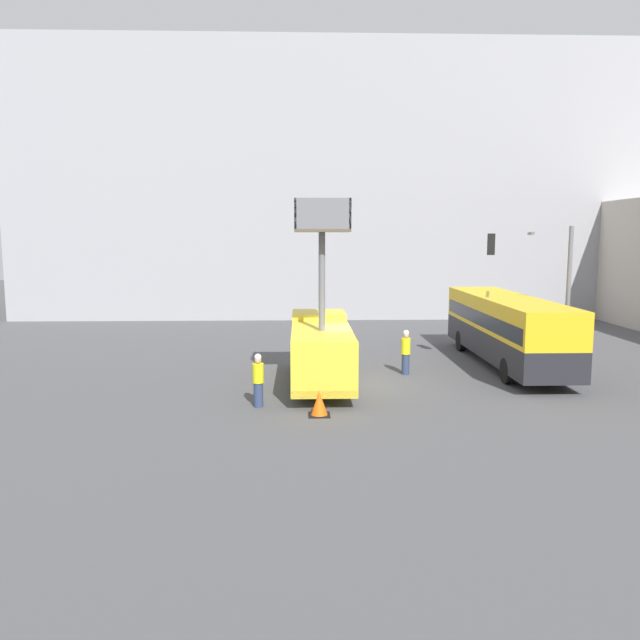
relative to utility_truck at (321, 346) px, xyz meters
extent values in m
plane|color=#4C4C4F|center=(1.38, -0.13, -1.52)|extent=(120.00, 120.00, 0.00)
cube|color=#9E9EA3|center=(1.38, 23.68, 7.87)|extent=(44.00, 10.00, 18.78)
cube|color=yellow|center=(0.00, 2.50, -0.05)|extent=(2.23, 2.20, 2.13)
cube|color=yellow|center=(0.00, -1.17, -0.17)|extent=(2.23, 5.14, 1.88)
cube|color=red|center=(0.00, -3.69, -0.96)|extent=(2.18, 0.10, 0.24)
cylinder|color=black|center=(-0.96, 2.50, -1.07)|extent=(0.30, 0.91, 0.91)
cylinder|color=black|center=(0.96, 2.50, -1.07)|extent=(0.30, 0.91, 0.91)
cylinder|color=black|center=(-0.96, -1.17, -1.07)|extent=(0.30, 0.91, 0.91)
cylinder|color=black|center=(0.96, -1.17, -1.07)|extent=(0.30, 0.91, 0.91)
cylinder|color=slate|center=(0.00, -1.17, 2.55)|extent=(0.24, 0.24, 3.57)
cube|color=brown|center=(0.00, -1.17, 4.39)|extent=(1.96, 1.87, 0.10)
cube|color=slate|center=(-0.94, -1.17, 4.96)|extent=(0.08, 1.87, 1.05)
cube|color=slate|center=(0.94, -1.17, 4.96)|extent=(0.08, 1.87, 1.05)
cube|color=slate|center=(0.00, -0.28, 4.96)|extent=(1.96, 0.08, 1.05)
cube|color=slate|center=(0.00, -2.06, 4.96)|extent=(1.96, 0.08, 1.05)
cube|color=#232328|center=(8.34, 3.41, -0.50)|extent=(2.43, 11.37, 1.18)
cube|color=yellow|center=(8.34, 3.41, 0.81)|extent=(2.43, 11.37, 1.44)
cube|color=black|center=(8.34, 3.41, 0.59)|extent=(2.45, 10.91, 0.63)
cylinder|color=black|center=(7.27, 6.93, -1.01)|extent=(0.30, 1.02, 1.02)
cylinder|color=black|center=(9.41, 6.93, -1.01)|extent=(0.30, 1.02, 1.02)
cylinder|color=black|center=(7.27, -0.12, -1.01)|extent=(0.30, 1.02, 1.02)
cylinder|color=black|center=(9.41, -0.12, -1.01)|extent=(0.30, 1.02, 1.02)
cylinder|color=slate|center=(10.29, 1.66, 1.54)|extent=(0.18, 0.18, 6.12)
cylinder|color=slate|center=(8.79, 2.13, 4.30)|extent=(1.05, 3.04, 0.13)
cube|color=black|center=(7.29, 2.59, 3.85)|extent=(0.40, 0.40, 0.90)
sphere|color=red|center=(7.29, 2.59, 4.10)|extent=(0.20, 0.20, 0.20)
cylinder|color=navy|center=(-2.21, -3.15, -1.10)|extent=(0.32, 0.32, 0.83)
cylinder|color=yellow|center=(-2.21, -3.15, -0.36)|extent=(0.38, 0.38, 0.66)
sphere|color=tan|center=(-2.21, -3.15, 0.08)|extent=(0.23, 0.23, 0.23)
sphere|color=white|center=(-2.21, -3.15, 0.18)|extent=(0.24, 0.24, 0.24)
cylinder|color=navy|center=(3.59, 1.67, -1.09)|extent=(0.32, 0.32, 0.85)
cylinder|color=yellow|center=(3.59, 1.67, -0.33)|extent=(0.38, 0.38, 0.67)
sphere|color=tan|center=(3.59, 1.67, 0.12)|extent=(0.23, 0.23, 0.23)
sphere|color=white|center=(3.59, 1.67, 0.22)|extent=(0.24, 0.24, 0.24)
cube|color=black|center=(-0.19, -4.24, -1.50)|extent=(0.69, 0.69, 0.03)
cone|color=#F25B0F|center=(-0.19, -4.24, -1.12)|extent=(0.56, 0.56, 0.79)
camera|label=1|loc=(-0.79, -23.65, 4.18)|focal=35.00mm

